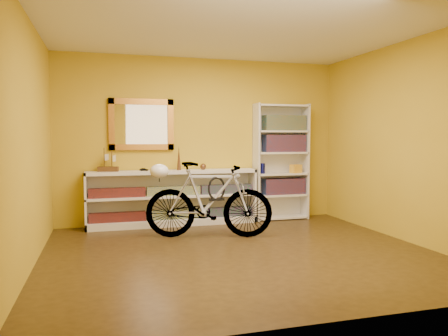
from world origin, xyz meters
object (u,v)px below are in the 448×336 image
object	(u,v)px
console_unit	(173,198)
bookcase	(281,162)
helmet	(159,171)
bicycle	(209,200)

from	to	relation	value
console_unit	bookcase	xyz separation A→B (m)	(1.80, 0.03, 0.52)
console_unit	helmet	xyz separation A→B (m)	(-0.31, -0.78, 0.48)
helmet	bookcase	bearing A→B (deg)	20.81
bookcase	helmet	distance (m)	2.26
console_unit	bookcase	world-z (taller)	bookcase
bicycle	helmet	distance (m)	0.77
bicycle	helmet	size ratio (longest dim) A/B	6.92
bicycle	console_unit	bearing A→B (deg)	34.89
bicycle	helmet	bearing A→B (deg)	90.00
console_unit	helmet	bearing A→B (deg)	-111.80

